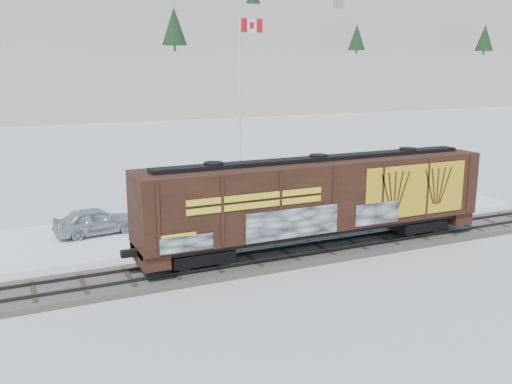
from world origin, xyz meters
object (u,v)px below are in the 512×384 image
car_silver (96,221)px  flagpole (242,127)px  car_white (250,209)px  car_dark (309,208)px  hopper_railcar (318,197)px

car_silver → flagpole: bearing=-66.6°
car_silver → car_white: 9.45m
car_white → car_dark: bearing=-134.5°
flagpole → car_silver: 14.84m
hopper_railcar → car_white: bearing=92.5°
flagpole → car_dark: flagpole is taller
hopper_railcar → car_white: size_ratio=4.64×
hopper_railcar → car_white: hopper_railcar is taller
flagpole → car_white: bearing=-110.0°
car_silver → car_dark: size_ratio=0.99×
flagpole → car_dark: size_ratio=2.79×
flagpole → car_dark: 10.33m
car_white → hopper_railcar: bearing=161.9°
car_white → car_dark: car_dark is taller
car_silver → car_dark: car_silver is taller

